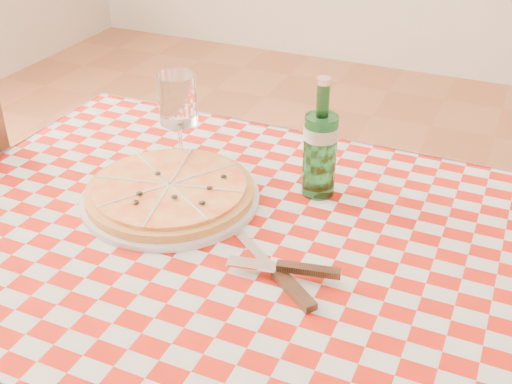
# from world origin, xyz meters

# --- Properties ---
(dining_table) EXTENTS (1.20, 0.80, 0.75)m
(dining_table) POSITION_xyz_m (0.00, 0.00, 0.66)
(dining_table) COLOR brown
(dining_table) RESTS_ON ground
(tablecloth) EXTENTS (1.30, 0.90, 0.01)m
(tablecloth) POSITION_xyz_m (0.00, 0.00, 0.75)
(tablecloth) COLOR #A2160A
(tablecloth) RESTS_ON dining_table
(pizza_plate) EXTENTS (0.42, 0.42, 0.05)m
(pizza_plate) POSITION_xyz_m (-0.20, 0.05, 0.78)
(pizza_plate) COLOR #C18740
(pizza_plate) RESTS_ON tablecloth
(water_bottle) EXTENTS (0.08, 0.08, 0.24)m
(water_bottle) POSITION_xyz_m (0.05, 0.20, 0.88)
(water_bottle) COLOR #175E25
(water_bottle) RESTS_ON tablecloth
(wine_glass) EXTENTS (0.10, 0.10, 0.20)m
(wine_glass) POSITION_xyz_m (-0.26, 0.20, 0.86)
(wine_glass) COLOR white
(wine_glass) RESTS_ON tablecloth
(cutlery) EXTENTS (0.30, 0.26, 0.03)m
(cutlery) POSITION_xyz_m (0.08, -0.08, 0.77)
(cutlery) COLOR silver
(cutlery) RESTS_ON tablecloth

